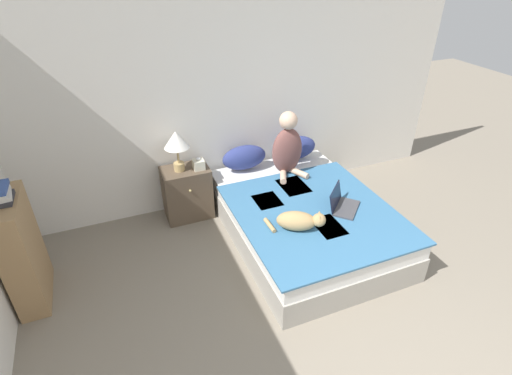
{
  "coord_description": "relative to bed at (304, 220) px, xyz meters",
  "views": [
    {
      "loc": [
        -1.34,
        -0.39,
        2.76
      ],
      "look_at": [
        -0.14,
        2.53,
        0.81
      ],
      "focal_mm": 28.0,
      "sensor_mm": 36.0,
      "label": 1
    }
  ],
  "objects": [
    {
      "name": "person_sitting",
      "position": [
        0.08,
        0.63,
        0.56
      ],
      "size": [
        0.37,
        0.36,
        0.74
      ],
      "color": "brown",
      "rests_on": "bed"
    },
    {
      "name": "bed",
      "position": [
        0.0,
        0.0,
        0.0
      ],
      "size": [
        1.53,
        2.1,
        0.46
      ],
      "color": "#9E998E",
      "rests_on": "ground_plane"
    },
    {
      "name": "pillow_near",
      "position": [
        -0.34,
        0.91,
        0.38
      ],
      "size": [
        0.53,
        0.24,
        0.29
      ],
      "color": "navy",
      "rests_on": "bed"
    },
    {
      "name": "table_lamp",
      "position": [
        -1.11,
        0.87,
        0.73
      ],
      "size": [
        0.27,
        0.27,
        0.46
      ],
      "color": "tan",
      "rests_on": "nightstand"
    },
    {
      "name": "laptop_open",
      "position": [
        0.29,
        -0.24,
        0.28
      ],
      "size": [
        0.43,
        0.43,
        0.22
      ],
      "rotation": [
        0.0,
        0.0,
        0.77
      ],
      "color": "#424247",
      "rests_on": "bed"
    },
    {
      "name": "tissue_box",
      "position": [
        -0.9,
        0.82,
        0.45
      ],
      "size": [
        0.12,
        0.12,
        0.14
      ],
      "color": "beige",
      "rests_on": "nightstand"
    },
    {
      "name": "bookshelf",
      "position": [
        -2.64,
        0.17,
        0.29
      ],
      "size": [
        0.23,
        0.63,
        1.03
      ],
      "color": "#99754C",
      "rests_on": "ground_plane"
    },
    {
      "name": "pillow_far",
      "position": [
        0.34,
        0.91,
        0.38
      ],
      "size": [
        0.53,
        0.24,
        0.29
      ],
      "color": "navy",
      "rests_on": "bed"
    },
    {
      "name": "wall_back",
      "position": [
        -0.44,
        1.12,
        1.05
      ],
      "size": [
        5.7,
        0.05,
        2.55
      ],
      "color": "silver",
      "rests_on": "ground_plane"
    },
    {
      "name": "nightstand",
      "position": [
        -1.05,
        0.87,
        0.08
      ],
      "size": [
        0.53,
        0.38,
        0.62
      ],
      "color": "brown",
      "rests_on": "ground_plane"
    },
    {
      "name": "cat_tabby",
      "position": [
        -0.28,
        -0.39,
        0.33
      ],
      "size": [
        0.48,
        0.39,
        0.2
      ],
      "rotation": [
        0.0,
        0.0,
        -0.51
      ],
      "color": "tan",
      "rests_on": "bed"
    }
  ]
}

